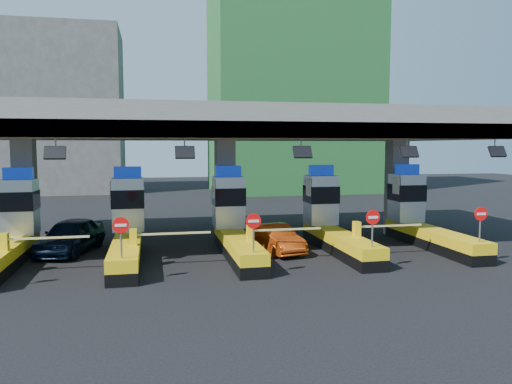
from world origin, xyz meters
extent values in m
plane|color=black|center=(0.00, 0.00, 0.00)|extent=(120.00, 120.00, 0.00)
cube|color=slate|center=(0.00, 3.00, 6.25)|extent=(28.00, 12.00, 1.50)
cube|color=#4C4C49|center=(0.00, -2.70, 5.85)|extent=(28.00, 0.60, 0.70)
cube|color=slate|center=(-10.00, 3.00, 2.75)|extent=(1.00, 1.00, 5.50)
cube|color=slate|center=(0.00, 3.00, 2.75)|extent=(1.00, 1.00, 5.50)
cube|color=slate|center=(10.00, 3.00, 2.75)|extent=(1.00, 1.00, 5.50)
cylinder|color=slate|center=(-7.50, -2.70, 5.25)|extent=(0.06, 0.06, 0.50)
cube|color=black|center=(-7.50, -2.90, 4.90)|extent=(0.80, 0.38, 0.54)
cylinder|color=slate|center=(-2.50, -2.70, 5.25)|extent=(0.06, 0.06, 0.50)
cube|color=black|center=(-2.50, -2.90, 4.90)|extent=(0.80, 0.38, 0.54)
cylinder|color=slate|center=(2.50, -2.70, 5.25)|extent=(0.06, 0.06, 0.50)
cube|color=black|center=(2.50, -2.90, 4.90)|extent=(0.80, 0.38, 0.54)
cylinder|color=slate|center=(7.50, -2.70, 5.25)|extent=(0.06, 0.06, 0.50)
cube|color=black|center=(7.50, -2.90, 4.90)|extent=(0.80, 0.38, 0.54)
cylinder|color=slate|center=(12.00, -2.70, 5.25)|extent=(0.06, 0.06, 0.50)
cube|color=black|center=(12.00, -2.90, 4.90)|extent=(0.80, 0.38, 0.54)
cube|color=black|center=(-10.00, -1.00, 0.25)|extent=(1.20, 8.00, 0.50)
cube|color=#E5B70C|center=(-10.00, -1.00, 0.75)|extent=(1.20, 8.00, 0.50)
cube|color=#9EA3A8|center=(-10.00, 1.80, 2.30)|extent=(1.50, 1.50, 2.60)
cube|color=black|center=(-10.00, 1.78, 2.60)|extent=(1.56, 1.56, 0.90)
cube|color=#0C2DBF|center=(-10.00, 1.80, 3.88)|extent=(1.30, 0.35, 0.55)
cube|color=#E5B70C|center=(-9.65, -2.20, 1.35)|extent=(0.30, 0.35, 0.70)
cube|color=white|center=(-8.00, -2.20, 1.45)|extent=(3.20, 0.08, 0.08)
cube|color=black|center=(-5.00, -1.00, 0.25)|extent=(1.20, 8.00, 0.50)
cube|color=#E5B70C|center=(-5.00, -1.00, 0.75)|extent=(1.20, 8.00, 0.50)
cube|color=#9EA3A8|center=(-5.00, 1.80, 2.30)|extent=(1.50, 1.50, 2.60)
cube|color=black|center=(-5.00, 1.78, 2.60)|extent=(1.56, 1.56, 0.90)
cube|color=#0C2DBF|center=(-5.00, 1.80, 3.88)|extent=(1.30, 0.35, 0.55)
cube|color=white|center=(-5.80, 1.50, 3.00)|extent=(0.06, 0.70, 0.90)
cylinder|color=slate|center=(-5.00, -4.60, 1.65)|extent=(0.07, 0.07, 1.30)
cylinder|color=red|center=(-5.00, -4.63, 2.25)|extent=(0.60, 0.04, 0.60)
cube|color=white|center=(-5.00, -4.65, 2.25)|extent=(0.42, 0.02, 0.10)
cube|color=#E5B70C|center=(-4.65, -2.20, 1.35)|extent=(0.30, 0.35, 0.70)
cube|color=white|center=(-3.00, -2.20, 1.45)|extent=(3.20, 0.08, 0.08)
cube|color=black|center=(0.00, -1.00, 0.25)|extent=(1.20, 8.00, 0.50)
cube|color=#E5B70C|center=(0.00, -1.00, 0.75)|extent=(1.20, 8.00, 0.50)
cube|color=#9EA3A8|center=(0.00, 1.80, 2.30)|extent=(1.50, 1.50, 2.60)
cube|color=black|center=(0.00, 1.78, 2.60)|extent=(1.56, 1.56, 0.90)
cube|color=#0C2DBF|center=(0.00, 1.80, 3.88)|extent=(1.30, 0.35, 0.55)
cube|color=white|center=(-0.80, 1.50, 3.00)|extent=(0.06, 0.70, 0.90)
cylinder|color=slate|center=(0.00, -4.60, 1.65)|extent=(0.07, 0.07, 1.30)
cylinder|color=red|center=(0.00, -4.63, 2.25)|extent=(0.60, 0.04, 0.60)
cube|color=white|center=(0.00, -4.65, 2.25)|extent=(0.42, 0.02, 0.10)
cube|color=#E5B70C|center=(0.35, -2.20, 1.35)|extent=(0.30, 0.35, 0.70)
cube|color=white|center=(2.00, -2.20, 1.45)|extent=(3.20, 0.08, 0.08)
cube|color=black|center=(5.00, -1.00, 0.25)|extent=(1.20, 8.00, 0.50)
cube|color=#E5B70C|center=(5.00, -1.00, 0.75)|extent=(1.20, 8.00, 0.50)
cube|color=#9EA3A8|center=(5.00, 1.80, 2.30)|extent=(1.50, 1.50, 2.60)
cube|color=black|center=(5.00, 1.78, 2.60)|extent=(1.56, 1.56, 0.90)
cube|color=#0C2DBF|center=(5.00, 1.80, 3.88)|extent=(1.30, 0.35, 0.55)
cube|color=white|center=(4.20, 1.50, 3.00)|extent=(0.06, 0.70, 0.90)
cylinder|color=slate|center=(5.00, -4.60, 1.65)|extent=(0.07, 0.07, 1.30)
cylinder|color=red|center=(5.00, -4.63, 2.25)|extent=(0.60, 0.04, 0.60)
cube|color=white|center=(5.00, -4.65, 2.25)|extent=(0.42, 0.02, 0.10)
cube|color=#E5B70C|center=(5.35, -2.20, 1.35)|extent=(0.30, 0.35, 0.70)
cube|color=white|center=(7.00, -2.20, 1.45)|extent=(3.20, 0.08, 0.08)
cube|color=black|center=(10.00, -1.00, 0.25)|extent=(1.20, 8.00, 0.50)
cube|color=#E5B70C|center=(10.00, -1.00, 0.75)|extent=(1.20, 8.00, 0.50)
cube|color=#9EA3A8|center=(10.00, 1.80, 2.30)|extent=(1.50, 1.50, 2.60)
cube|color=black|center=(10.00, 1.78, 2.60)|extent=(1.56, 1.56, 0.90)
cube|color=#0C2DBF|center=(10.00, 1.80, 3.88)|extent=(1.30, 0.35, 0.55)
cube|color=white|center=(9.20, 1.50, 3.00)|extent=(0.06, 0.70, 0.90)
cylinder|color=slate|center=(10.00, -4.60, 1.65)|extent=(0.07, 0.07, 1.30)
cylinder|color=red|center=(10.00, -4.63, 2.25)|extent=(0.60, 0.04, 0.60)
cube|color=white|center=(10.00, -4.65, 2.25)|extent=(0.42, 0.02, 0.10)
cube|color=#E5B70C|center=(10.35, -2.20, 1.35)|extent=(0.30, 0.35, 0.70)
cube|color=white|center=(12.00, -2.20, 1.45)|extent=(3.20, 0.08, 0.08)
cube|color=#1E5926|center=(12.00, 32.00, 14.00)|extent=(18.00, 12.00, 28.00)
cube|color=#4C4C49|center=(-14.00, 36.00, 9.00)|extent=(14.00, 10.00, 18.00)
imported|color=black|center=(-7.74, 1.73, 0.83)|extent=(3.23, 5.24, 1.67)
imported|color=#AF3A0D|center=(2.03, -0.13, 0.67)|extent=(2.22, 4.28, 1.34)
camera|label=1|loc=(-3.86, -23.44, 5.16)|focal=35.00mm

